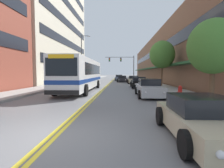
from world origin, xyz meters
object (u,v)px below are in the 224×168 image
Objects in this scene: car_navy_parked_left_near at (84,81)px; traffic_signal_mast at (124,63)px; car_black_parked_right_end at (139,83)px; street_lamp_left_far at (83,55)px; car_beige_parked_right_foreground at (201,119)px; street_lamp_left_near at (0,17)px; street_tree_right_near at (213,47)px; car_silver_parked_right_far at (149,88)px; fire_hydrant at (180,93)px; car_slate_blue_moving_lead at (119,78)px; car_charcoal_moving_second at (122,79)px; street_tree_right_mid at (162,55)px; car_champagne_parked_right_mid at (133,80)px; city_bus at (82,73)px.

car_navy_parked_left_near is 15.64m from traffic_signal_mast.
street_lamp_left_far is (-9.46, 9.90, 4.49)m from car_black_parked_right_end.
car_beige_parked_right_foreground is at bearing -70.31° from car_navy_parked_left_near.
street_lamp_left_near is 11.86m from street_tree_right_near.
car_navy_parked_left_near is at bearing -117.90° from traffic_signal_mast.
street_lamp_left_near reaches higher than street_tree_right_near.
car_black_parked_right_end is at bearing 89.87° from car_silver_parked_right_far.
traffic_signal_mast is 13.36m from street_lamp_left_far.
street_lamp_left_far reaches higher than street_lamp_left_near.
street_lamp_left_far is at bearing 117.95° from fire_hydrant.
car_navy_parked_left_near is at bearing -113.11° from car_slate_blue_moving_lead.
car_slate_blue_moving_lead is at bearing 66.89° from car_navy_parked_left_near.
street_lamp_left_far is 1.98× the size of street_tree_right_near.
car_charcoal_moving_second is 16.11m from street_tree_right_mid.
car_slate_blue_moving_lead is 14.05m from street_lamp_left_far.
car_navy_parked_left_near is 5.29m from street_lamp_left_far.
car_slate_blue_moving_lead is at bearing 102.63° from car_champagne_parked_right_mid.
traffic_signal_mast is 0.81× the size of street_lamp_left_far.
street_lamp_left_near reaches higher than city_bus.
car_charcoal_moving_second is (-2.05, 14.09, -0.05)m from car_black_parked_right_end.
car_slate_blue_moving_lead is at bearing 97.34° from car_black_parked_right_end.
city_bus reaches higher than fire_hydrant.
street_lamp_left_far is (-0.14, 22.44, -0.02)m from street_lamp_left_near.
car_charcoal_moving_second is 7.65m from traffic_signal_mast.
street_lamp_left_near is (-7.65, -33.27, 0.78)m from traffic_signal_mast.
street_tree_right_near reaches higher than city_bus.
car_silver_parked_right_far is 0.53× the size of street_lamp_left_far.
traffic_signal_mast reaches higher than car_silver_parked_right_far.
car_silver_parked_right_far is 21.07m from street_lamp_left_far.
street_tree_right_mid is 6.12× the size of fire_hydrant.
car_slate_blue_moving_lead is at bearing 97.66° from fire_hydrant.
car_champagne_parked_right_mid is 5.23× the size of fire_hydrant.
traffic_signal_mast is at bearing 93.25° from car_silver_parked_right_far.
car_charcoal_moving_second is 0.52× the size of street_lamp_left_near.
car_navy_parked_left_near is 14.55m from street_tree_right_mid.
city_bus is at bearing 116.37° from car_beige_parked_right_foreground.
car_slate_blue_moving_lead is 0.52× the size of street_lamp_left_near.
car_slate_blue_moving_lead reaches higher than car_champagne_parked_right_mid.
car_slate_blue_moving_lead is 0.51× the size of street_lamp_left_far.
street_lamp_left_far is (-9.53, 27.28, 4.56)m from car_beige_parked_right_foreground.
traffic_signal_mast is at bearing 98.12° from car_champagne_parked_right_mid.
car_black_parked_right_end is 13.83m from street_tree_right_near.
traffic_signal_mast reaches higher than car_black_parked_right_end.
fire_hydrant is (1.52, 6.45, 0.04)m from car_beige_parked_right_foreground.
car_silver_parked_right_far is at bearing -109.90° from street_tree_right_mid.
city_bus is 14.76m from street_lamp_left_far.
car_navy_parked_left_near is at bearing -134.82° from car_charcoal_moving_second.
car_navy_parked_left_near is 1.02× the size of car_charcoal_moving_second.
city_bus is 2.70× the size of car_navy_parked_left_near.
street_lamp_left_far is at bearing -120.20° from car_slate_blue_moving_lead.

